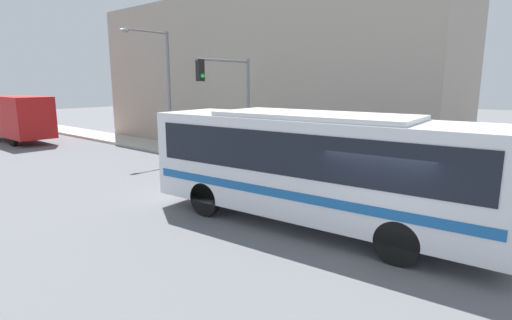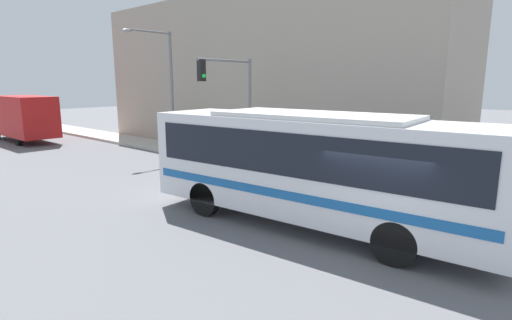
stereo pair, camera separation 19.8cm
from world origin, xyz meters
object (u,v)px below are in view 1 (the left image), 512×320
object	(u,v)px
fire_hydrant	(379,176)
traffic_light_pole	(231,93)
parking_meter	(243,146)
street_lamp	(162,79)
city_bus	(313,162)
delivery_truck	(18,117)
pedestrian_near_corner	(191,138)

from	to	relation	value
fire_hydrant	traffic_light_pole	world-z (taller)	traffic_light_pole
parking_meter	street_lamp	world-z (taller)	street_lamp
city_bus	parking_meter	distance (m)	8.73
city_bus	delivery_truck	size ratio (longest dim) A/B	1.38
traffic_light_pole	delivery_truck	bearing A→B (deg)	100.20
traffic_light_pole	pedestrian_near_corner	world-z (taller)	traffic_light_pole
parking_meter	street_lamp	size ratio (longest dim) A/B	0.19
fire_hydrant	street_lamp	xyz separation A→B (m)	(-0.20, 13.11, 3.69)
delivery_truck	parking_meter	world-z (taller)	delivery_truck
delivery_truck	pedestrian_near_corner	bearing A→B (deg)	-70.90
city_bus	delivery_truck	bearing A→B (deg)	83.10
city_bus	traffic_light_pole	size ratio (longest dim) A/B	2.04
fire_hydrant	parking_meter	bearing A→B (deg)	90.00
fire_hydrant	street_lamp	distance (m)	13.63
delivery_truck	parking_meter	bearing A→B (deg)	-76.49
city_bus	street_lamp	bearing A→B (deg)	65.37
delivery_truck	parking_meter	size ratio (longest dim) A/B	5.93
parking_meter	street_lamp	distance (m)	6.88
city_bus	delivery_truck	xyz separation A→B (m)	(0.70, 24.52, -0.18)
street_lamp	pedestrian_near_corner	bearing A→B (deg)	-72.58
delivery_truck	fire_hydrant	bearing A→B (deg)	-80.31
fire_hydrant	traffic_light_pole	distance (m)	7.56
street_lamp	fire_hydrant	bearing A→B (deg)	-89.11
city_bus	delivery_truck	distance (m)	24.53
delivery_truck	fire_hydrant	world-z (taller)	delivery_truck
street_lamp	delivery_truck	bearing A→B (deg)	109.35
city_bus	fire_hydrant	xyz separation A→B (m)	(4.86, 0.14, -1.33)
fire_hydrant	pedestrian_near_corner	distance (m)	11.42
fire_hydrant	parking_meter	xyz separation A→B (m)	(0.00, 7.06, 0.45)
city_bus	street_lamp	distance (m)	14.24
fire_hydrant	street_lamp	bearing A→B (deg)	90.89
street_lamp	pedestrian_near_corner	world-z (taller)	street_lamp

